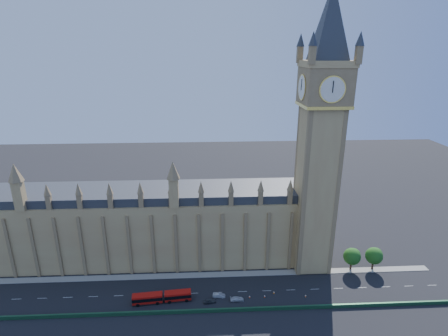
{
  "coord_description": "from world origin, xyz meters",
  "views": [
    {
      "loc": [
        1.14,
        -94.92,
        74.51
      ],
      "look_at": [
        6.49,
        10.0,
        39.39
      ],
      "focal_mm": 28.0,
      "sensor_mm": 36.0,
      "label": 1
    }
  ],
  "objects_px": {
    "car_silver": "(219,295)",
    "car_white": "(237,299)",
    "red_bus": "(162,297)",
    "car_grey": "(210,301)"
  },
  "relations": [
    {
      "from": "car_grey",
      "to": "car_white",
      "type": "bearing_deg",
      "value": -93.69
    },
    {
      "from": "red_bus",
      "to": "car_white",
      "type": "bearing_deg",
      "value": -7.06
    },
    {
      "from": "red_bus",
      "to": "car_silver",
      "type": "relative_size",
      "value": 4.59
    },
    {
      "from": "red_bus",
      "to": "car_white",
      "type": "xyz_separation_m",
      "value": [
        23.44,
        -0.77,
        -1.0
      ]
    },
    {
      "from": "red_bus",
      "to": "car_grey",
      "type": "relative_size",
      "value": 4.89
    },
    {
      "from": "red_bus",
      "to": "car_grey",
      "type": "xyz_separation_m",
      "value": [
        14.91,
        -1.33,
        -0.99
      ]
    },
    {
      "from": "car_silver",
      "to": "car_white",
      "type": "xyz_separation_m",
      "value": [
        5.52,
        -1.96,
        -0.03
      ]
    },
    {
      "from": "car_grey",
      "to": "red_bus",
      "type": "bearing_deg",
      "value": 77.52
    },
    {
      "from": "car_silver",
      "to": "car_white",
      "type": "height_order",
      "value": "car_silver"
    },
    {
      "from": "car_white",
      "to": "car_silver",
      "type": "bearing_deg",
      "value": 69.5
    }
  ]
}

